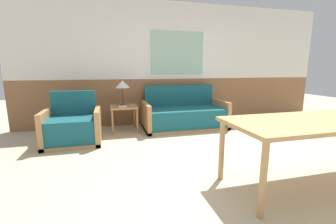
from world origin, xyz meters
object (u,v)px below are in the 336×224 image
Objects in this scene: armchair at (73,128)px; dining_table at (325,125)px; couch at (184,116)px; side_table at (124,110)px; table_lamp at (122,85)px.

dining_table is at bearing -47.91° from armchair.
couch reaches higher than dining_table.
side_table is 1.05× the size of table_lamp.
dining_table is (1.95, -2.72, 0.24)m from side_table.
armchair is at bearing 142.73° from dining_table.
couch is 1.91× the size of armchair.
table_lamp is at bearing 172.57° from couch.
dining_table is (1.95, -2.81, -0.27)m from table_lamp.
couch is at bearing -3.25° from side_table.
armchair is (-2.16, -0.48, 0.01)m from couch.
side_table is (0.90, 0.55, 0.16)m from armchair.
armchair reaches higher than side_table.
dining_table is at bearing -55.21° from table_lamp.
table_lamp reaches higher than armchair.
couch is at bearing 1.92° from armchair.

